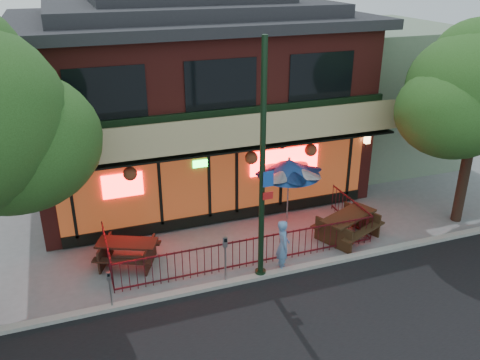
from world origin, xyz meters
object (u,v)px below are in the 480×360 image
at_px(patio_umbrella, 289,167).
at_px(parking_meter_far, 110,284).
at_px(picnic_table_left, 127,249).
at_px(parking_meter_near, 225,252).
at_px(street_light, 262,179).
at_px(picnic_table_right, 348,223).
at_px(pedestrian, 283,245).

xyz_separation_m(patio_umbrella, parking_meter_far, (-6.49, -2.88, -1.34)).
distance_m(picnic_table_left, parking_meter_near, 3.26).
relative_size(patio_umbrella, parking_meter_far, 2.13).
relative_size(street_light, picnic_table_right, 2.80).
bearing_deg(pedestrian, picnic_table_left, 79.96).
xyz_separation_m(pedestrian, parking_meter_far, (-5.11, -0.20, -0.04)).
distance_m(street_light, pedestrian, 2.44).
bearing_deg(pedestrian, street_light, 112.72).
bearing_deg(patio_umbrella, picnic_table_right, -49.44).
bearing_deg(parking_meter_near, street_light, -0.13).
height_order(picnic_table_right, parking_meter_far, parking_meter_far).
xyz_separation_m(picnic_table_right, parking_meter_far, (-7.94, -1.18, 0.22)).
relative_size(street_light, parking_meter_far, 5.97).
relative_size(picnic_table_left, patio_umbrella, 0.89).
height_order(picnic_table_right, patio_umbrella, patio_umbrella).
xyz_separation_m(street_light, picnic_table_left, (-3.60, 2.01, -2.64)).
xyz_separation_m(patio_umbrella, pedestrian, (-1.38, -2.68, -1.30)).
height_order(picnic_table_right, parking_meter_near, parking_meter_near).
bearing_deg(parking_meter_far, picnic_table_left, 70.38).
bearing_deg(street_light, picnic_table_right, 17.04).
distance_m(picnic_table_left, pedestrian, 4.77).
xyz_separation_m(picnic_table_right, pedestrian, (-2.83, -0.98, 0.26)).
height_order(street_light, picnic_table_left, street_light).
relative_size(picnic_table_right, parking_meter_far, 2.13).
relative_size(street_light, picnic_table_left, 3.16).
bearing_deg(picnic_table_left, street_light, -29.17).
bearing_deg(picnic_table_right, parking_meter_far, -171.55).
bearing_deg(street_light, parking_meter_far, -178.98).
xyz_separation_m(street_light, parking_meter_near, (-1.09, 0.00, -2.09)).
xyz_separation_m(picnic_table_left, parking_meter_near, (2.51, -2.01, 0.55)).
height_order(pedestrian, parking_meter_far, pedestrian).
relative_size(pedestrian, parking_meter_far, 1.42).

